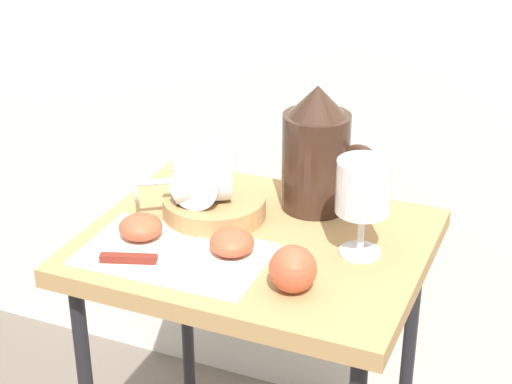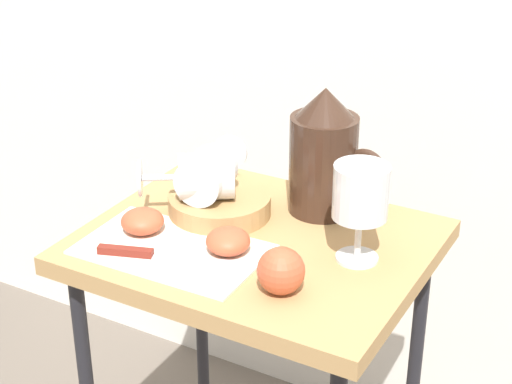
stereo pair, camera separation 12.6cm
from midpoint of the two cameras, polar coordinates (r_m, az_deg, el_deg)
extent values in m
cube|color=#AD8451|center=(1.32, 2.74, -3.76)|extent=(0.53, 0.43, 0.03)
cylinder|color=black|center=(1.74, -1.57, -9.69)|extent=(0.02, 0.02, 0.68)
cube|color=silver|center=(1.28, -2.87, -3.98)|extent=(0.28, 0.18, 0.00)
cylinder|color=#AD8451|center=(1.38, 0.15, -0.90)|extent=(0.17, 0.17, 0.03)
cylinder|color=#382319|center=(1.38, 7.18, 1.80)|extent=(0.11, 0.11, 0.16)
cylinder|color=#D1661E|center=(1.39, 7.10, 0.57)|extent=(0.10, 0.10, 0.09)
cone|color=#382319|center=(1.34, 7.43, 5.96)|extent=(0.09, 0.09, 0.05)
torus|color=#382319|center=(1.35, 10.08, 1.48)|extent=(0.07, 0.01, 0.07)
cylinder|color=silver|center=(1.28, 9.67, -4.47)|extent=(0.06, 0.06, 0.00)
cylinder|color=silver|center=(1.26, 9.79, -3.06)|extent=(0.01, 0.01, 0.07)
cylinder|color=silver|center=(1.23, 10.05, -0.05)|extent=(0.08, 0.08, 0.08)
cylinder|color=#D1661E|center=(1.23, 9.98, -0.79)|extent=(0.07, 0.07, 0.04)
cylinder|color=silver|center=(1.35, -0.72, 1.08)|extent=(0.09, 0.09, 0.08)
cylinder|color=silver|center=(1.41, 0.34, 2.21)|extent=(0.02, 0.06, 0.01)
cylinder|color=silver|center=(1.44, 0.78, 2.69)|extent=(0.06, 0.01, 0.06)
cylinder|color=silver|center=(1.35, -0.69, 1.01)|extent=(0.11, 0.11, 0.08)
cylinder|color=silver|center=(1.35, -3.83, 0.91)|extent=(0.06, 0.04, 0.01)
cylinder|color=silver|center=(1.35, -5.19, 0.87)|extent=(0.04, 0.05, 0.06)
ellipsoid|color=#C15133|center=(1.32, -4.99, -2.04)|extent=(0.07, 0.07, 0.04)
ellipsoid|color=#C15133|center=(1.26, 0.97, -3.42)|extent=(0.07, 0.07, 0.04)
sphere|color=#C15133|center=(1.17, 4.81, -5.42)|extent=(0.07, 0.07, 0.07)
cube|color=silver|center=(1.24, -0.80, -4.76)|extent=(0.15, 0.06, 0.00)
cube|color=maroon|center=(1.27, -6.01, -4.08)|extent=(0.08, 0.04, 0.01)
camera|label=1|loc=(0.06, -87.17, 1.37)|focal=59.20mm
camera|label=2|loc=(0.06, 92.83, -1.37)|focal=59.20mm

